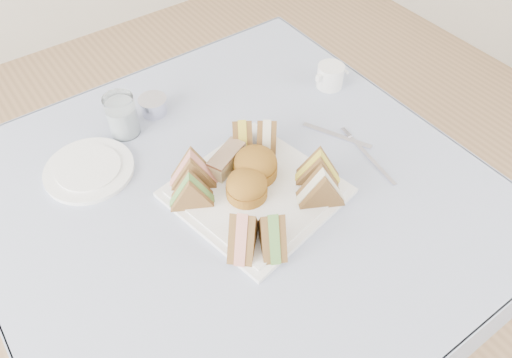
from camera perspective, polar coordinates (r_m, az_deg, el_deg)
floor at (r=1.72m, az=-1.61°, el=-17.71°), size 4.00×4.00×0.00m
table at (r=1.39m, az=-1.93°, el=-11.46°), size 0.90×0.90×0.74m
tablecloth at (r=1.08m, az=-2.43°, el=-1.44°), size 1.02×1.02×0.01m
serving_plate at (r=1.07m, az=-0.00°, el=-1.57°), size 0.36×0.36×0.01m
sandwich_fl_a at (r=0.94m, az=-1.49°, el=-5.73°), size 0.11×0.11×0.09m
sandwich_fl_b at (r=0.95m, az=1.88°, el=-5.74°), size 0.09×0.11×0.09m
sandwich_fr_a at (r=1.06m, az=7.18°, el=1.41°), size 0.10×0.10×0.09m
sandwich_fr_b at (r=1.02m, az=7.52°, el=-0.79°), size 0.11×0.09×0.09m
sandwich_bl_a at (r=1.02m, az=-7.46°, el=-1.18°), size 0.10×0.08×0.08m
sandwich_bl_b at (r=1.05m, az=-7.29°, el=1.25°), size 0.11×0.09×0.09m
sandwich_br_a at (r=1.13m, az=1.25°, el=5.18°), size 0.09×0.10×0.08m
sandwich_br_b at (r=1.12m, az=-1.58°, el=5.15°), size 0.09×0.10×0.08m
scone_left at (r=1.03m, az=-1.07°, el=-0.82°), size 0.11×0.11×0.06m
scone_right at (r=1.07m, az=-0.06°, el=1.65°), size 0.13×0.13×0.06m
pastry_slice at (r=1.09m, az=-3.37°, el=2.17°), size 0.11×0.07×0.05m
side_plate at (r=1.17m, az=-18.53°, el=1.00°), size 0.22×0.22×0.01m
water_glass at (r=1.22m, az=-15.10°, el=7.03°), size 0.08×0.08×0.10m
tea_strainer at (r=1.27m, az=-11.63°, el=8.12°), size 0.09×0.09×0.04m
knife at (r=1.21m, az=9.22°, el=4.92°), size 0.09×0.16×0.00m
fork at (r=1.17m, az=13.09°, el=2.12°), size 0.03×0.17×0.00m
creamer_jug at (r=1.34m, az=8.48°, el=11.56°), size 0.07×0.07×0.06m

